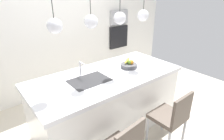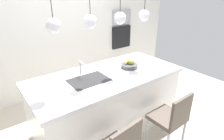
{
  "view_description": "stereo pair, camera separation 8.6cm",
  "coord_description": "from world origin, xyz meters",
  "px_view_note": "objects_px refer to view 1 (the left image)",
  "views": [
    {
      "loc": [
        -1.55,
        -2.06,
        2.15
      ],
      "look_at": [
        0.1,
        0.0,
        1.0
      ],
      "focal_mm": 30.07,
      "sensor_mm": 36.0,
      "label": 1
    },
    {
      "loc": [
        -1.48,
        -2.11,
        2.15
      ],
      "look_at": [
        0.1,
        0.0,
        1.0
      ],
      "focal_mm": 30.07,
      "sensor_mm": 36.0,
      "label": 2
    }
  ],
  "objects_px": {
    "microwave": "(119,17)",
    "chair_middle": "(172,116)",
    "fruit_bowl": "(129,65)",
    "oven": "(118,37)"
  },
  "relations": [
    {
      "from": "microwave",
      "to": "chair_middle",
      "type": "distance_m",
      "value": 2.9
    },
    {
      "from": "fruit_bowl",
      "to": "chair_middle",
      "type": "bearing_deg",
      "value": -90.71
    },
    {
      "from": "fruit_bowl",
      "to": "microwave",
      "type": "xyz_separation_m",
      "value": [
        1.11,
        1.58,
        0.5
      ]
    },
    {
      "from": "microwave",
      "to": "oven",
      "type": "distance_m",
      "value": 0.5
    },
    {
      "from": "fruit_bowl",
      "to": "oven",
      "type": "relative_size",
      "value": 0.49
    },
    {
      "from": "fruit_bowl",
      "to": "chair_middle",
      "type": "relative_size",
      "value": 0.3
    },
    {
      "from": "fruit_bowl",
      "to": "microwave",
      "type": "height_order",
      "value": "microwave"
    },
    {
      "from": "fruit_bowl",
      "to": "microwave",
      "type": "relative_size",
      "value": 0.5
    },
    {
      "from": "chair_middle",
      "to": "fruit_bowl",
      "type": "bearing_deg",
      "value": 89.29
    },
    {
      "from": "microwave",
      "to": "chair_middle",
      "type": "xyz_separation_m",
      "value": [
        -1.12,
        -2.49,
        -0.99
      ]
    }
  ]
}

